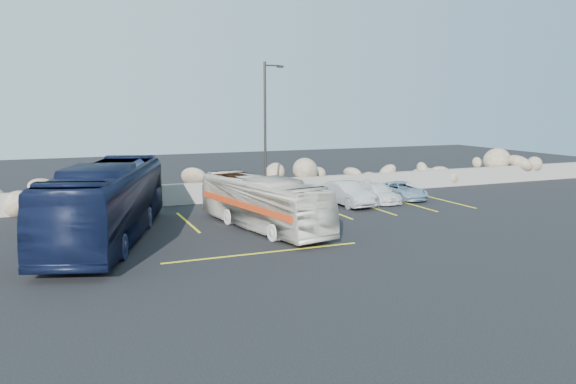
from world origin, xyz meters
name	(u,v)px	position (x,y,z in m)	size (l,w,h in m)	color
ground	(290,251)	(0.00, 0.00, 0.00)	(90.00, 90.00, 0.00)	black
seawall	(211,192)	(0.00, 12.00, 0.60)	(60.00, 0.40, 1.20)	gray
riprap_pile	(205,178)	(0.00, 13.20, 1.30)	(54.00, 2.80, 2.60)	#90765E
parking_lines	(331,216)	(4.64, 5.57, 0.01)	(18.16, 9.36, 0.01)	yellow
lamppost	(266,130)	(2.56, 9.50, 4.30)	(1.14, 0.18, 8.00)	#292725
vintage_bus	(263,203)	(0.41, 4.20, 1.22)	(2.05, 8.74, 2.43)	silver
tour_coach	(107,202)	(-6.40, 4.54, 1.64)	(2.76, 11.80, 3.29)	black
car_a	(312,195)	(5.11, 8.88, 0.62)	(1.45, 3.61, 1.23)	white
car_b	(347,194)	(6.95, 8.10, 0.67)	(1.42, 4.08, 1.35)	#AFAFB4
car_c	(377,193)	(9.12, 8.45, 0.54)	(1.51, 3.71, 1.08)	white
car_d	(403,190)	(11.13, 8.74, 0.52)	(1.72, 3.72, 1.03)	#809EB6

